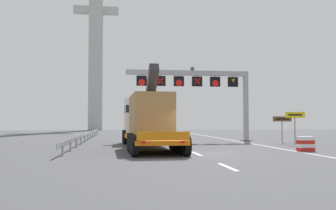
% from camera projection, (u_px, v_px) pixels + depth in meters
% --- Properties ---
extents(ground, '(112.00, 112.00, 0.00)m').
position_uv_depth(ground, '(199.00, 154.00, 20.82)').
color(ground, '#4C4C51').
extents(lane_markings, '(0.20, 70.09, 0.01)m').
position_uv_depth(lane_markings, '(153.00, 135.00, 48.29)').
color(lane_markings, silver).
rests_on(lane_markings, ground).
extents(edge_line_right, '(0.20, 63.00, 0.01)m').
position_uv_depth(edge_line_right, '(238.00, 141.00, 33.51)').
color(edge_line_right, silver).
rests_on(edge_line_right, ground).
extents(overhead_lane_gantry, '(11.71, 0.90, 6.83)m').
position_uv_depth(overhead_lane_gantry, '(202.00, 84.00, 34.51)').
color(overhead_lane_gantry, '#9EA0A5').
rests_on(overhead_lane_gantry, ground).
extents(heavy_haul_truck_orange, '(3.45, 14.14, 5.30)m').
position_uv_depth(heavy_haul_truck_orange, '(146.00, 119.00, 26.54)').
color(heavy_haul_truck_orange, orange).
rests_on(heavy_haul_truck_orange, ground).
extents(exit_sign_yellow, '(1.60, 0.15, 2.56)m').
position_uv_depth(exit_sign_yellow, '(295.00, 120.00, 29.10)').
color(exit_sign_yellow, '#9EA0A5').
rests_on(exit_sign_yellow, ground).
extents(tourist_info_sign_brown, '(1.66, 0.15, 2.24)m').
position_uv_depth(tourist_info_sign_brown, '(282.00, 122.00, 31.57)').
color(tourist_info_sign_brown, '#9EA0A5').
rests_on(tourist_info_sign_brown, ground).
extents(crash_barrier_striped, '(1.05, 0.62, 0.90)m').
position_uv_depth(crash_barrier_striped, '(305.00, 144.00, 22.66)').
color(crash_barrier_striped, red).
rests_on(crash_barrier_striped, ground).
extents(guardrail_left, '(0.13, 34.13, 0.76)m').
position_uv_depth(guardrail_left, '(87.00, 135.00, 34.81)').
color(guardrail_left, '#999EA3').
rests_on(guardrail_left, ground).
extents(bridge_pylon_distant, '(9.00, 2.00, 39.28)m').
position_uv_depth(bridge_pylon_distant, '(96.00, 31.00, 75.45)').
color(bridge_pylon_distant, '#B7B7B2').
rests_on(bridge_pylon_distant, ground).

